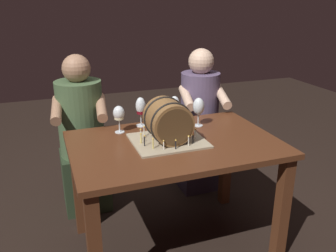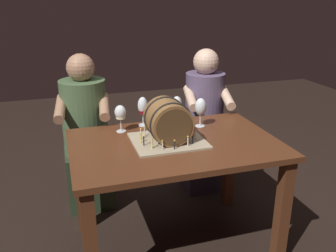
# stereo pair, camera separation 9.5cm
# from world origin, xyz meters

# --- Properties ---
(ground_plane) EXTENTS (8.00, 8.00, 0.00)m
(ground_plane) POSITION_xyz_m (0.00, 0.00, 0.00)
(ground_plane) COLOR black
(dining_table) EXTENTS (1.24, 0.82, 0.74)m
(dining_table) POSITION_xyz_m (0.00, 0.00, 0.62)
(dining_table) COLOR #562D19
(dining_table) RESTS_ON ground
(barrel_cake) EXTENTS (0.43, 0.37, 0.26)m
(barrel_cake) POSITION_xyz_m (-0.04, 0.02, 0.86)
(barrel_cake) COLOR tan
(barrel_cake) RESTS_ON dining_table
(wine_glass_red) EXTENTS (0.07, 0.07, 0.20)m
(wine_glass_red) POSITION_xyz_m (-0.11, 0.34, 0.87)
(wine_glass_red) COLOR white
(wine_glass_red) RESTS_ON dining_table
(wine_glass_amber) EXTENTS (0.07, 0.07, 0.19)m
(wine_glass_amber) POSITION_xyz_m (0.12, 0.32, 0.87)
(wine_glass_amber) COLOR white
(wine_glass_amber) RESTS_ON dining_table
(wine_glass_white) EXTENTS (0.07, 0.07, 0.18)m
(wine_glass_white) POSITION_xyz_m (-0.28, 0.27, 0.86)
(wine_glass_white) COLOR white
(wine_glass_white) RESTS_ON dining_table
(wine_glass_empty) EXTENTS (0.08, 0.08, 0.20)m
(wine_glass_empty) POSITION_xyz_m (0.25, 0.21, 0.87)
(wine_glass_empty) COLOR white
(wine_glass_empty) RESTS_ON dining_table
(person_seated_left) EXTENTS (0.40, 0.49, 1.19)m
(person_seated_left) POSITION_xyz_m (-0.48, 0.67, 0.55)
(person_seated_left) COLOR #2A3A24
(person_seated_left) RESTS_ON ground
(person_seated_right) EXTENTS (0.41, 0.50, 1.18)m
(person_seated_right) POSITION_xyz_m (0.47, 0.67, 0.53)
(person_seated_right) COLOR #372D40
(person_seated_right) RESTS_ON ground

